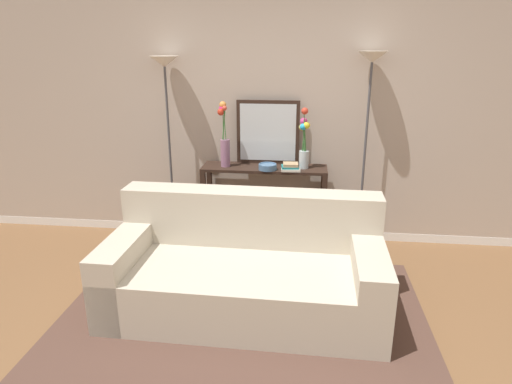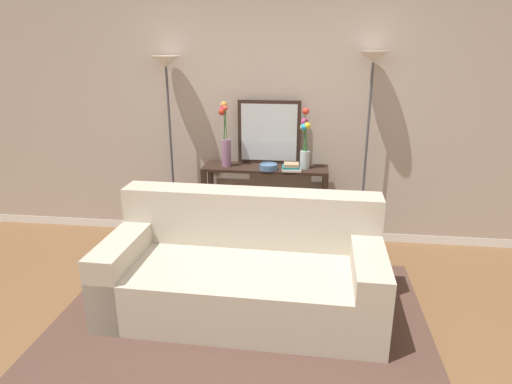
% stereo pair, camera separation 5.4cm
% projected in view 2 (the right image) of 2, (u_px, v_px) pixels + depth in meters
% --- Properties ---
extents(ground_plane, '(16.00, 16.00, 0.02)m').
position_uv_depth(ground_plane, '(254.00, 369.00, 2.91)').
color(ground_plane, brown).
extents(back_wall, '(12.00, 0.15, 2.88)m').
position_uv_depth(back_wall, '(282.00, 103.00, 4.52)').
color(back_wall, white).
rests_on(back_wall, ground).
extents(area_rug, '(2.81, 1.98, 0.01)m').
position_uv_depth(area_rug, '(241.00, 316.00, 3.45)').
color(area_rug, '#51382D').
rests_on(area_rug, ground).
extents(couch, '(2.13, 1.03, 0.88)m').
position_uv_depth(couch, '(244.00, 272.00, 3.51)').
color(couch, '#BCB29E').
rests_on(couch, ground).
extents(console_table, '(1.25, 0.34, 0.84)m').
position_uv_depth(console_table, '(265.00, 192.00, 4.53)').
color(console_table, black).
rests_on(console_table, ground).
extents(floor_lamp_left, '(0.28, 0.28, 1.90)m').
position_uv_depth(floor_lamp_left, '(168.00, 99.00, 4.41)').
color(floor_lamp_left, '#4C4C51').
rests_on(floor_lamp_left, ground).
extents(floor_lamp_right, '(0.28, 0.28, 1.95)m').
position_uv_depth(floor_lamp_right, '(370.00, 98.00, 4.16)').
color(floor_lamp_right, '#4C4C51').
rests_on(floor_lamp_right, ground).
extents(wall_mirror, '(0.63, 0.02, 0.64)m').
position_uv_depth(wall_mirror, '(269.00, 132.00, 4.48)').
color(wall_mirror, black).
rests_on(wall_mirror, console_table).
extents(vase_tall_flowers, '(0.11, 0.12, 0.64)m').
position_uv_depth(vase_tall_flowers, '(225.00, 139.00, 4.39)').
color(vase_tall_flowers, gray).
rests_on(vase_tall_flowers, console_table).
extents(vase_short_flowers, '(0.11, 0.13, 0.60)m').
position_uv_depth(vase_short_flowers, '(305.00, 142.00, 4.31)').
color(vase_short_flowers, silver).
rests_on(vase_short_flowers, console_table).
extents(fruit_bowl, '(0.18, 0.18, 0.06)m').
position_uv_depth(fruit_bowl, '(268.00, 167.00, 4.34)').
color(fruit_bowl, '#4C7093').
rests_on(fruit_bowl, console_table).
extents(book_stack, '(0.19, 0.17, 0.07)m').
position_uv_depth(book_stack, '(291.00, 167.00, 4.31)').
color(book_stack, silver).
rests_on(book_stack, console_table).
extents(book_row_under_console, '(0.27, 0.16, 0.12)m').
position_uv_depth(book_row_under_console, '(230.00, 237.00, 4.74)').
color(book_row_under_console, navy).
rests_on(book_row_under_console, ground).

